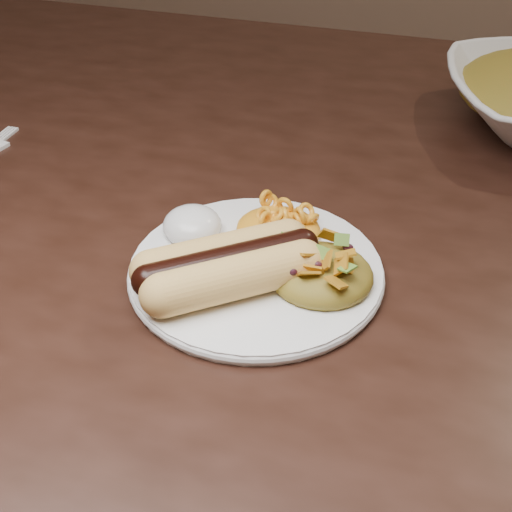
# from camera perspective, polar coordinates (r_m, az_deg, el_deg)

# --- Properties ---
(table) EXTENTS (1.60, 0.90, 0.75)m
(table) POSITION_cam_1_polar(r_m,az_deg,el_deg) (0.78, -4.47, 0.94)
(table) COLOR black
(table) RESTS_ON floor
(plate) EXTENTS (0.24, 0.24, 0.01)m
(plate) POSITION_cam_1_polar(r_m,az_deg,el_deg) (0.58, -0.00, -1.21)
(plate) COLOR white
(plate) RESTS_ON table
(hotdog) EXTENTS (0.12, 0.13, 0.03)m
(hotdog) POSITION_cam_1_polar(r_m,az_deg,el_deg) (0.55, -2.25, -0.73)
(hotdog) COLOR #F9B95F
(hotdog) RESTS_ON plate
(mac_and_cheese) EXTENTS (0.09, 0.08, 0.03)m
(mac_and_cheese) POSITION_cam_1_polar(r_m,az_deg,el_deg) (0.61, 1.83, 2.93)
(mac_and_cheese) COLOR yellow
(mac_and_cheese) RESTS_ON plate
(sour_cream) EXTENTS (0.06, 0.06, 0.03)m
(sour_cream) POSITION_cam_1_polar(r_m,az_deg,el_deg) (0.61, -5.17, 3.03)
(sour_cream) COLOR silver
(sour_cream) RESTS_ON plate
(taco_salad) EXTENTS (0.08, 0.08, 0.04)m
(taco_salad) POSITION_cam_1_polar(r_m,az_deg,el_deg) (0.56, 5.27, -0.84)
(taco_salad) COLOR #A35716
(taco_salad) RESTS_ON plate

